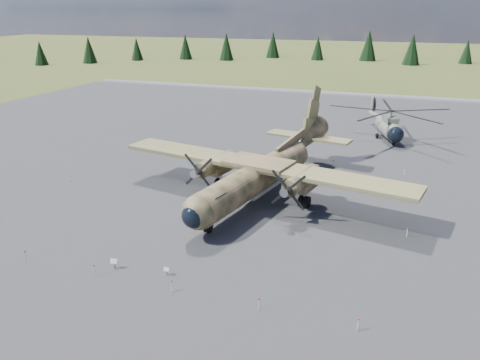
% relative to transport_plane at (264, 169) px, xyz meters
% --- Properties ---
extents(ground, '(500.00, 500.00, 0.00)m').
position_rel_transport_plane_xyz_m(ground, '(-2.82, -4.65, -2.86)').
color(ground, '#4D5224').
rests_on(ground, ground).
extents(apron, '(120.00, 120.00, 0.04)m').
position_rel_transport_plane_xyz_m(apron, '(-2.82, 5.35, -2.86)').
color(apron, slate).
rests_on(apron, ground).
extents(transport_plane, '(30.17, 27.11, 9.96)m').
position_rel_transport_plane_xyz_m(transport_plane, '(0.00, 0.00, 0.00)').
color(transport_plane, '#37391E').
rests_on(transport_plane, ground).
extents(helicopter_near, '(21.85, 22.23, 4.40)m').
position_rel_transport_plane_xyz_m(helicopter_near, '(10.61, 26.02, 0.26)').
color(helicopter_near, slate).
rests_on(helicopter_near, ground).
extents(info_placard_left, '(0.53, 0.29, 0.79)m').
position_rel_transport_plane_xyz_m(info_placard_left, '(-6.03, -16.92, -2.33)').
color(info_placard_left, gray).
rests_on(info_placard_left, ground).
extents(info_placard_right, '(0.41, 0.21, 0.63)m').
position_rel_transport_plane_xyz_m(info_placard_right, '(-2.08, -16.46, -2.44)').
color(info_placard_right, gray).
rests_on(info_placard_right, ground).
extents(barrier_fence, '(33.12, 29.62, 0.85)m').
position_rel_transport_plane_xyz_m(barrier_fence, '(-3.28, -4.73, -2.35)').
color(barrier_fence, silver).
rests_on(barrier_fence, ground).
extents(treeline, '(297.81, 289.02, 10.97)m').
position_rel_transport_plane_xyz_m(treeline, '(2.38, 2.32, 1.80)').
color(treeline, black).
rests_on(treeline, ground).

